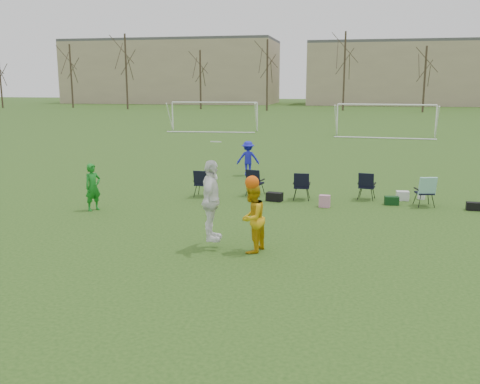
% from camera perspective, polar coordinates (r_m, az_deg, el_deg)
% --- Properties ---
extents(ground, '(260.00, 260.00, 0.00)m').
position_cam_1_polar(ground, '(11.26, 3.00, -9.26)').
color(ground, '#274917').
rests_on(ground, ground).
extents(fielder_green_near, '(0.59, 0.66, 1.51)m').
position_cam_1_polar(fielder_green_near, '(17.61, -15.42, 0.51)').
color(fielder_green_near, '#157A1F').
rests_on(fielder_green_near, ground).
extents(fielder_blue, '(1.08, 0.77, 1.52)m').
position_cam_1_polar(fielder_blue, '(23.49, 0.86, 3.61)').
color(fielder_blue, '#1A1CC3').
rests_on(fielder_blue, ground).
extents(center_contest, '(1.71, 1.20, 2.67)m').
position_cam_1_polar(center_contest, '(12.83, -1.15, -1.69)').
color(center_contest, white).
rests_on(center_contest, ground).
extents(sideline_setup, '(10.91, 2.21, 1.70)m').
position_cam_1_polar(sideline_setup, '(18.76, 12.94, 0.53)').
color(sideline_setup, '#0F381F').
rests_on(sideline_setup, ground).
extents(goal_left, '(7.39, 0.76, 2.46)m').
position_cam_1_polar(goal_left, '(45.94, -2.75, 8.94)').
color(goal_left, white).
rests_on(goal_left, ground).
extents(goal_mid, '(7.40, 0.63, 2.46)m').
position_cam_1_polar(goal_mid, '(42.52, 15.30, 8.34)').
color(goal_mid, white).
rests_on(goal_mid, ground).
extents(tree_line, '(110.28, 3.28, 11.40)m').
position_cam_1_polar(tree_line, '(80.27, 11.20, 12.10)').
color(tree_line, '#382B21').
rests_on(tree_line, ground).
extents(building_row, '(126.00, 16.00, 13.00)m').
position_cam_1_polar(building_row, '(106.55, 15.02, 12.22)').
color(building_row, tan).
rests_on(building_row, ground).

